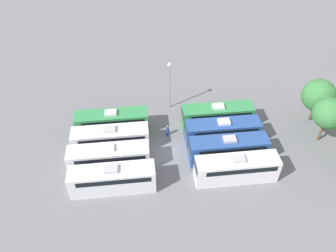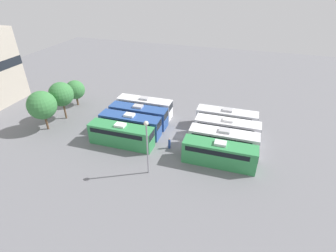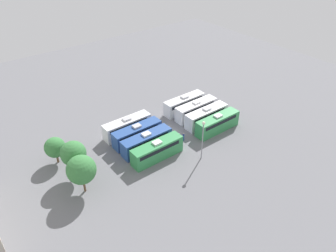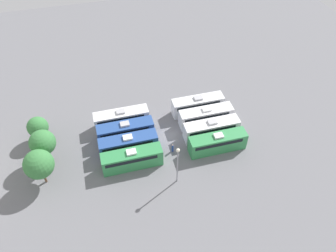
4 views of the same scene
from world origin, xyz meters
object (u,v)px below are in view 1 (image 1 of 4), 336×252
(tree_1, at_px, (329,113))
(bus_4, at_px, (217,115))
(bus_1, at_px, (111,138))
(bus_0, at_px, (112,122))
(bus_2, at_px, (109,157))
(light_pole, at_px, (169,78))
(bus_5, at_px, (223,131))
(worker_person, at_px, (167,131))
(bus_7, at_px, (237,168))
(bus_6, at_px, (228,148))
(tree_0, at_px, (318,95))
(bus_3, at_px, (113,178))

(tree_1, bearing_deg, bus_4, -108.70)
(bus_1, height_order, bus_4, same)
(bus_0, distance_m, bus_4, 15.08)
(bus_2, xyz_separation_m, bus_4, (-6.53, 15.35, 0.00))
(bus_2, xyz_separation_m, light_pole, (-11.51, 8.95, 3.57))
(bus_0, relative_size, bus_2, 1.00)
(bus_5, height_order, worker_person, bus_5)
(bus_7, height_order, worker_person, bus_7)
(bus_1, distance_m, bus_6, 15.55)
(bus_4, xyz_separation_m, tree_0, (0.40, 14.25, 2.69))
(bus_6, bearing_deg, bus_4, 179.51)
(bus_0, distance_m, bus_5, 15.52)
(bus_1, distance_m, bus_7, 16.82)
(bus_1, bearing_deg, tree_1, 87.02)
(bus_7, bearing_deg, light_pole, -156.48)
(bus_2, xyz_separation_m, tree_0, (-6.13, 29.60, 2.69))
(worker_person, bearing_deg, bus_6, 53.88)
(bus_0, height_order, bus_7, same)
(bus_7, xyz_separation_m, tree_0, (-9.64, 14.12, 2.69))
(tree_0, bearing_deg, bus_6, -66.35)
(bus_1, bearing_deg, bus_5, 89.16)
(bus_2, bearing_deg, bus_5, 101.73)
(bus_0, distance_m, tree_0, 29.46)
(bus_2, xyz_separation_m, worker_person, (-5.23, 7.95, -1.04))
(bus_1, distance_m, tree_0, 29.70)
(bus_4, height_order, bus_7, same)
(bus_0, relative_size, bus_4, 1.00)
(bus_3, distance_m, tree_1, 29.16)
(bus_3, xyz_separation_m, bus_4, (-9.96, 14.88, 0.00))
(tree_1, bearing_deg, worker_person, -98.95)
(bus_1, distance_m, worker_person, 8.08)
(bus_5, bearing_deg, bus_7, 1.06)
(bus_0, bearing_deg, tree_0, 88.68)
(bus_3, bearing_deg, bus_7, 89.72)
(bus_1, height_order, bus_5, same)
(bus_1, height_order, bus_3, same)
(bus_6, height_order, tree_1, tree_1)
(bus_0, distance_m, bus_7, 18.38)
(bus_1, relative_size, bus_2, 1.00)
(bus_4, relative_size, bus_5, 1.00)
(bus_3, bearing_deg, bus_1, -177.32)
(bus_5, height_order, bus_7, same)
(bus_2, height_order, light_pole, light_pole)
(tree_1, bearing_deg, bus_0, -99.68)
(worker_person, bearing_deg, bus_5, 74.62)
(bus_4, relative_size, bus_6, 1.00)
(bus_7, relative_size, worker_person, 5.88)
(bus_2, bearing_deg, bus_7, 77.25)
(bus_4, bearing_deg, bus_7, 0.76)
(bus_3, distance_m, bus_5, 16.30)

